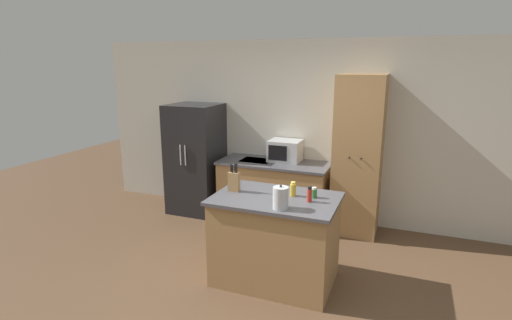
# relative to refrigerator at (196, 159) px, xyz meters

# --- Properties ---
(ground_plane) EXTENTS (14.00, 14.00, 0.00)m
(ground_plane) POSITION_rel_refrigerator_xyz_m (1.88, -1.95, -0.83)
(ground_plane) COLOR brown
(wall_back) EXTENTS (7.20, 0.06, 2.60)m
(wall_back) POSITION_rel_refrigerator_xyz_m (1.88, 0.38, 0.47)
(wall_back) COLOR beige
(wall_back) RESTS_ON ground_plane
(refrigerator) EXTENTS (0.74, 0.73, 1.67)m
(refrigerator) POSITION_rel_refrigerator_xyz_m (0.00, 0.00, 0.00)
(refrigerator) COLOR black
(refrigerator) RESTS_ON ground_plane
(back_counter) EXTENTS (1.59, 0.69, 0.89)m
(back_counter) POSITION_rel_refrigerator_xyz_m (1.27, 0.02, -0.39)
(back_counter) COLOR #9E7547
(back_counter) RESTS_ON ground_plane
(pantry_cabinet) EXTENTS (0.61, 0.59, 2.14)m
(pantry_cabinet) POSITION_rel_refrigerator_xyz_m (2.42, 0.07, 0.23)
(pantry_cabinet) COLOR #9E7547
(pantry_cabinet) RESTS_ON ground_plane
(kitchen_island) EXTENTS (1.28, 0.86, 0.94)m
(kitchen_island) POSITION_rel_refrigerator_xyz_m (1.82, -1.53, -0.36)
(kitchen_island) COLOR #9E7547
(kitchen_island) RESTS_ON ground_plane
(microwave) EXTENTS (0.45, 0.38, 0.30)m
(microwave) POSITION_rel_refrigerator_xyz_m (1.39, 0.14, 0.21)
(microwave) COLOR #B2B5B7
(microwave) RESTS_ON back_counter
(knife_block) EXTENTS (0.12, 0.06, 0.31)m
(knife_block) POSITION_rel_refrigerator_xyz_m (1.34, -1.51, 0.22)
(knife_block) COLOR #9E7547
(knife_block) RESTS_ON kitchen_island
(spice_bottle_tall_dark) EXTENTS (0.05, 0.05, 0.16)m
(spice_bottle_tall_dark) POSITION_rel_refrigerator_xyz_m (2.17, -1.54, 0.18)
(spice_bottle_tall_dark) COLOR #B2281E
(spice_bottle_tall_dark) RESTS_ON kitchen_island
(spice_bottle_short_red) EXTENTS (0.06, 0.06, 0.15)m
(spice_bottle_short_red) POSITION_rel_refrigerator_xyz_m (1.97, -1.43, 0.18)
(spice_bottle_short_red) COLOR gold
(spice_bottle_short_red) RESTS_ON kitchen_island
(spice_bottle_amber_oil) EXTENTS (0.06, 0.06, 0.11)m
(spice_bottle_amber_oil) POSITION_rel_refrigerator_xyz_m (2.19, -1.40, 0.16)
(spice_bottle_amber_oil) COLOR #337033
(spice_bottle_amber_oil) RESTS_ON kitchen_island
(kettle) EXTENTS (0.15, 0.15, 0.24)m
(kettle) POSITION_rel_refrigerator_xyz_m (1.96, -1.82, 0.21)
(kettle) COLOR #B2B5B7
(kettle) RESTS_ON kitchen_island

